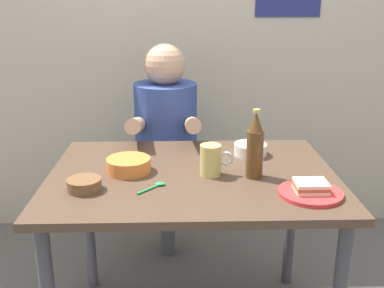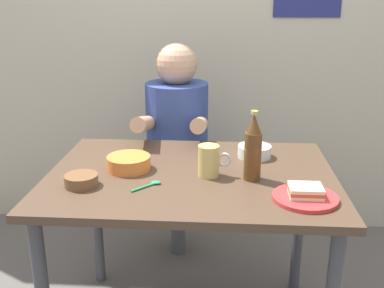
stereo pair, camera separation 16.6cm
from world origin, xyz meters
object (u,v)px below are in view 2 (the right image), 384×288
Objects in this scene: dining_table at (191,195)px; plate_orange at (305,198)px; stool at (178,196)px; sandwich at (306,191)px; beer_mug at (209,161)px; condiment_bowl_brown at (81,180)px; beer_bottle at (253,149)px; person_seated at (177,123)px.

plate_orange is at bearing -28.48° from dining_table.
sandwich reaches higher than stool.
condiment_bowl_brown is (-0.45, -0.13, -0.04)m from beer_mug.
beer_bottle is (-0.17, 0.17, 0.09)m from sandwich.
person_seated is at bearing 71.03° from condiment_bowl_brown.
plate_orange is (0.52, -0.85, 0.40)m from stool.
person_seated is 0.67m from beer_mug.
beer_bottle is at bearing 135.08° from plate_orange.
person_seated is 2.75× the size of beer_bottle.
beer_bottle reaches higher than condiment_bowl_brown.
person_seated is 0.82m from condiment_bowl_brown.
sandwich reaches higher than dining_table.
plate_orange is 0.38m from beer_mug.
sandwich is at bearing -44.92° from beer_bottle.
person_seated reaches higher than dining_table.
sandwich is at bearing -4.58° from condiment_bowl_brown.
condiment_bowl_brown reaches higher than dining_table.
dining_table is 9.17× the size of condiment_bowl_brown.
condiment_bowl_brown is at bearing 175.42° from plate_orange.
person_seated is at bearing -90.00° from stool.
sandwich is 0.87× the size of beer_mug.
person_seated is at bearing 106.34° from beer_mug.
plate_orange is 0.02m from sandwich.
person_seated is (-0.12, 0.62, 0.12)m from dining_table.
condiment_bowl_brown reaches higher than stool.
person_seated is 6.00× the size of condiment_bowl_brown.
dining_table is 0.64m from person_seated.
plate_orange is 1.75× the size of beer_mug.
sandwich is at bearing -28.48° from dining_table.
beer_bottle is 0.63m from condiment_bowl_brown.
stool is 0.42m from person_seated.
stool is 1.72× the size of beer_bottle.
stool is (-0.12, 0.63, -0.30)m from dining_table.
beer_mug is (-0.33, 0.19, 0.05)m from plate_orange.
dining_table is 0.32m from beer_bottle.
person_seated reaches higher than plate_orange.
dining_table is 0.17m from beer_mug.
dining_table is at bearing -79.18° from person_seated.
beer_mug is (0.07, -0.03, 0.15)m from dining_table.
sandwich reaches higher than condiment_bowl_brown.
person_seated reaches higher than condiment_bowl_brown.
person_seated is at bearing 100.82° from dining_table.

